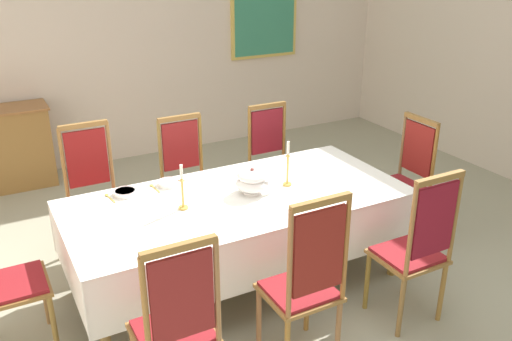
{
  "coord_description": "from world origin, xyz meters",
  "views": [
    {
      "loc": [
        -1.62,
        -3.13,
        2.52
      ],
      "look_at": [
        0.14,
        0.16,
        0.96
      ],
      "focal_mm": 38.15,
      "sensor_mm": 36.0,
      "label": 1
    }
  ],
  "objects_px": {
    "bowl_near_left": "(168,183)",
    "spoon_primary": "(153,186)",
    "chair_north_a": "(94,191)",
    "spoon_secondary": "(108,196)",
    "chair_south_a": "(177,325)",
    "chair_north_c": "(273,158)",
    "chair_south_b": "(306,281)",
    "chair_south_c": "(416,247)",
    "candlestick_west": "(182,191)",
    "chair_head_east": "(405,177)",
    "bowl_near_right": "(125,192)",
    "soup_tureen": "(252,181)",
    "chair_north_b": "(187,175)",
    "framed_painting": "(264,11)",
    "dining_table": "(238,205)",
    "candlestick_east": "(288,168)"
  },
  "relations": [
    {
      "from": "chair_south_b",
      "to": "spoon_secondary",
      "type": "distance_m",
      "value": 1.68
    },
    {
      "from": "candlestick_east",
      "to": "chair_north_b",
      "type": "bearing_deg",
      "value": 115.25
    },
    {
      "from": "chair_south_b",
      "to": "chair_south_a",
      "type": "bearing_deg",
      "value": 179.78
    },
    {
      "from": "framed_painting",
      "to": "chair_south_a",
      "type": "bearing_deg",
      "value": -124.41
    },
    {
      "from": "dining_table",
      "to": "spoon_secondary",
      "type": "xyz_separation_m",
      "value": [
        -0.86,
        0.45,
        0.08
      ]
    },
    {
      "from": "chair_south_b",
      "to": "chair_south_c",
      "type": "relative_size",
      "value": 1.04
    },
    {
      "from": "chair_south_b",
      "to": "spoon_primary",
      "type": "distance_m",
      "value": 1.54
    },
    {
      "from": "soup_tureen",
      "to": "spoon_primary",
      "type": "bearing_deg",
      "value": 143.58
    },
    {
      "from": "chair_north_b",
      "to": "chair_south_a",
      "type": "bearing_deg",
      "value": 67.04
    },
    {
      "from": "bowl_near_left",
      "to": "spoon_primary",
      "type": "height_order",
      "value": "bowl_near_left"
    },
    {
      "from": "chair_north_c",
      "to": "spoon_secondary",
      "type": "xyz_separation_m",
      "value": [
        -1.74,
        -0.53,
        0.2
      ]
    },
    {
      "from": "dining_table",
      "to": "chair_south_b",
      "type": "height_order",
      "value": "chair_south_b"
    },
    {
      "from": "chair_south_a",
      "to": "bowl_near_left",
      "type": "bearing_deg",
      "value": 71.57
    },
    {
      "from": "chair_south_b",
      "to": "bowl_near_left",
      "type": "xyz_separation_m",
      "value": [
        -0.36,
        1.43,
        0.17
      ]
    },
    {
      "from": "chair_head_east",
      "to": "bowl_near_right",
      "type": "xyz_separation_m",
      "value": [
        -2.41,
        0.43,
        0.21
      ]
    },
    {
      "from": "chair_head_east",
      "to": "framed_painting",
      "type": "xyz_separation_m",
      "value": [
        0.29,
        3.15,
        1.13
      ]
    },
    {
      "from": "bowl_near_right",
      "to": "chair_north_c",
      "type": "bearing_deg",
      "value": 19.03
    },
    {
      "from": "chair_south_a",
      "to": "dining_table",
      "type": "bearing_deg",
      "value": 48.79
    },
    {
      "from": "chair_south_b",
      "to": "bowl_near_right",
      "type": "relative_size",
      "value": 6.78
    },
    {
      "from": "chair_north_a",
      "to": "spoon_secondary",
      "type": "height_order",
      "value": "chair_north_a"
    },
    {
      "from": "chair_south_c",
      "to": "spoon_primary",
      "type": "xyz_separation_m",
      "value": [
        -1.38,
        1.46,
        0.17
      ]
    },
    {
      "from": "chair_north_b",
      "to": "framed_painting",
      "type": "bearing_deg",
      "value": -132.72
    },
    {
      "from": "bowl_near_right",
      "to": "spoon_secondary",
      "type": "xyz_separation_m",
      "value": [
        -0.12,
        0.03,
        -0.02
      ]
    },
    {
      "from": "chair_north_a",
      "to": "bowl_near_right",
      "type": "xyz_separation_m",
      "value": [
        0.13,
        -0.56,
        0.19
      ]
    },
    {
      "from": "dining_table",
      "to": "bowl_near_right",
      "type": "relative_size",
      "value": 14.06
    },
    {
      "from": "chair_north_a",
      "to": "chair_head_east",
      "type": "bearing_deg",
      "value": 158.73
    },
    {
      "from": "dining_table",
      "to": "chair_north_a",
      "type": "height_order",
      "value": "chair_north_a"
    },
    {
      "from": "bowl_near_right",
      "to": "chair_south_b",
      "type": "bearing_deg",
      "value": -63.51
    },
    {
      "from": "soup_tureen",
      "to": "chair_head_east",
      "type": "bearing_deg",
      "value": 0.0
    },
    {
      "from": "chair_north_c",
      "to": "framed_painting",
      "type": "relative_size",
      "value": 0.9
    },
    {
      "from": "dining_table",
      "to": "chair_south_a",
      "type": "distance_m",
      "value": 1.32
    },
    {
      "from": "spoon_secondary",
      "to": "chair_south_c",
      "type": "bearing_deg",
      "value": -47.58
    },
    {
      "from": "bowl_near_left",
      "to": "chair_head_east",
      "type": "bearing_deg",
      "value": -12.04
    },
    {
      "from": "chair_south_b",
      "to": "spoon_secondary",
      "type": "bearing_deg",
      "value": 119.9
    },
    {
      "from": "chair_south_a",
      "to": "chair_south_b",
      "type": "relative_size",
      "value": 0.96
    },
    {
      "from": "chair_south_c",
      "to": "chair_north_a",
      "type": "bearing_deg",
      "value": 131.35
    },
    {
      "from": "chair_south_c",
      "to": "bowl_near_right",
      "type": "height_order",
      "value": "chair_south_c"
    },
    {
      "from": "candlestick_west",
      "to": "spoon_secondary",
      "type": "bearing_deg",
      "value": 133.18
    },
    {
      "from": "chair_south_a",
      "to": "spoon_primary",
      "type": "relative_size",
      "value": 6.57
    },
    {
      "from": "chair_south_a",
      "to": "spoon_primary",
      "type": "height_order",
      "value": "chair_south_a"
    },
    {
      "from": "chair_south_c",
      "to": "bowl_near_right",
      "type": "distance_m",
      "value": 2.16
    },
    {
      "from": "chair_north_b",
      "to": "framed_painting",
      "type": "relative_size",
      "value": 0.91
    },
    {
      "from": "dining_table",
      "to": "framed_painting",
      "type": "bearing_deg",
      "value": 57.99
    },
    {
      "from": "chair_head_east",
      "to": "bowl_near_left",
      "type": "xyz_separation_m",
      "value": [
        -2.06,
        0.44,
        0.21
      ]
    },
    {
      "from": "chair_north_b",
      "to": "chair_north_c",
      "type": "height_order",
      "value": "chair_north_b"
    },
    {
      "from": "chair_south_c",
      "to": "candlestick_west",
      "type": "height_order",
      "value": "chair_south_c"
    },
    {
      "from": "chair_south_c",
      "to": "chair_north_c",
      "type": "height_order",
      "value": "chair_south_c"
    },
    {
      "from": "chair_north_b",
      "to": "spoon_secondary",
      "type": "relative_size",
      "value": 6.25
    },
    {
      "from": "chair_head_east",
      "to": "bowl_near_right",
      "type": "bearing_deg",
      "value": 79.93
    },
    {
      "from": "candlestick_west",
      "to": "bowl_near_left",
      "type": "distance_m",
      "value": 0.46
    }
  ]
}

